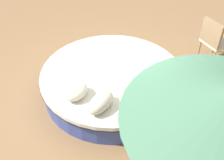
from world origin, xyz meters
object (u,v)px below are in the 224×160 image
at_px(throw_pillow_2, 131,98).
at_px(throw_pillow_4, 161,72).
at_px(throw_pillow_0, 76,91).
at_px(throw_pillow_3, 152,88).
at_px(throw_pillow_1, 101,102).
at_px(patio_chair, 214,39).
at_px(round_bed, 112,82).

distance_m(throw_pillow_2, throw_pillow_4, 0.90).
bearing_deg(throw_pillow_0, throw_pillow_3, 128.78).
xyz_separation_m(throw_pillow_1, throw_pillow_3, (-0.77, 0.49, -0.03)).
bearing_deg(patio_chair, round_bed, -92.06).
bearing_deg(throw_pillow_1, throw_pillow_0, -88.71).
bearing_deg(throw_pillow_3, round_bed, -94.28).
bearing_deg(throw_pillow_1, throw_pillow_4, 160.49).
relative_size(throw_pillow_2, patio_chair, 0.41).
bearing_deg(throw_pillow_4, round_bed, -62.42).
bearing_deg(throw_pillow_1, throw_pillow_2, 135.94).
bearing_deg(round_bed, throw_pillow_2, 53.85).
relative_size(throw_pillow_3, patio_chair, 0.56).
bearing_deg(throw_pillow_0, throw_pillow_4, 143.56).
xyz_separation_m(round_bed, throw_pillow_0, (0.84, -0.15, 0.33)).
relative_size(throw_pillow_0, throw_pillow_3, 0.81).
distance_m(throw_pillow_1, throw_pillow_2, 0.48).
relative_size(throw_pillow_0, throw_pillow_2, 1.10).
distance_m(throw_pillow_0, throw_pillow_4, 1.55).
relative_size(throw_pillow_0, throw_pillow_1, 0.82).
distance_m(throw_pillow_2, patio_chair, 2.52).
height_order(throw_pillow_0, throw_pillow_4, throw_pillow_0).
bearing_deg(throw_pillow_3, throw_pillow_2, -20.19).
bearing_deg(round_bed, throw_pillow_1, 21.98).
height_order(throw_pillow_0, throw_pillow_1, throw_pillow_1).
distance_m(round_bed, throw_pillow_0, 0.92).
height_order(throw_pillow_1, patio_chair, patio_chair).
height_order(throw_pillow_2, patio_chair, patio_chair).
distance_m(throw_pillow_1, throw_pillow_3, 0.91).
distance_m(throw_pillow_0, throw_pillow_1, 0.48).
xyz_separation_m(round_bed, patio_chair, (-1.97, 1.23, 0.32)).
bearing_deg(throw_pillow_4, throw_pillow_3, 6.31).
bearing_deg(round_bed, throw_pillow_0, -9.88).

